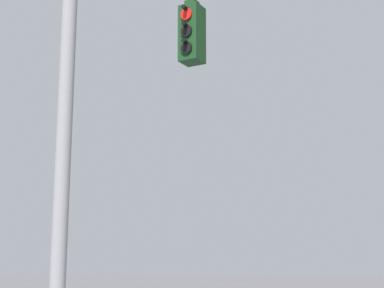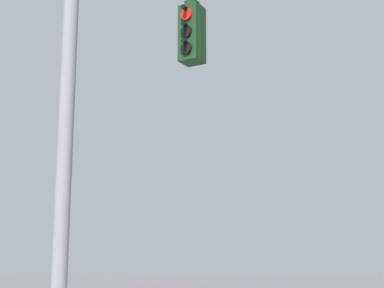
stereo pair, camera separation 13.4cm
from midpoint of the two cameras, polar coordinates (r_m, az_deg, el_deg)
name	(u,v)px [view 1 (the left image)]	position (r m, az deg, el deg)	size (l,w,h in m)	color
utility_pole_left	(63,161)	(10.77, -12.76, -1.61)	(0.28, 0.28, 8.45)	gray
traffic_light_near_right_pole	(192,33)	(9.75, -0.40, 10.68)	(0.34, 0.58, 2.01)	#143819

